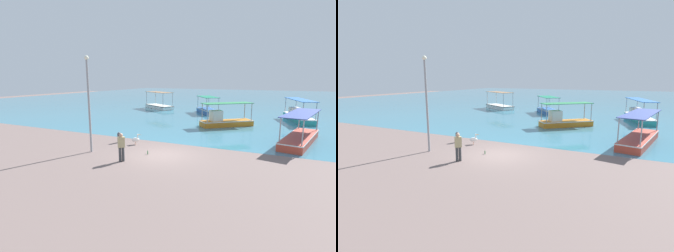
{
  "view_description": "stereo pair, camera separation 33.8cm",
  "coord_description": "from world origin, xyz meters",
  "views": [
    {
      "loc": [
        7.22,
        -14.38,
        4.88
      ],
      "look_at": [
        -0.94,
        2.78,
        1.34
      ],
      "focal_mm": 28.0,
      "sensor_mm": 36.0,
      "label": 1
    },
    {
      "loc": [
        7.53,
        -14.23,
        4.88
      ],
      "look_at": [
        -0.94,
        2.78,
        1.34
      ],
      "focal_mm": 28.0,
      "sensor_mm": 36.0,
      "label": 2
    }
  ],
  "objects": [
    {
      "name": "fisherman_standing",
      "position": [
        -1.6,
        -2.17,
        0.91
      ],
      "size": [
        0.45,
        0.43,
        1.69
      ],
      "color": "#393C3E",
      "rests_on": "ground"
    },
    {
      "name": "glass_bottle",
      "position": [
        -0.94,
        -0.27,
        0.11
      ],
      "size": [
        0.07,
        0.07,
        0.27
      ],
      "color": "#3F7F4C",
      "rests_on": "ground"
    },
    {
      "name": "fishing_boat_near_right",
      "position": [
        7.93,
        18.64,
        0.56
      ],
      "size": [
        3.41,
        7.15,
        2.45
      ],
      "color": "teal",
      "rests_on": "harbor_water"
    },
    {
      "name": "mooring_bollard",
      "position": [
        -4.43,
        1.5,
        0.43
      ],
      "size": [
        0.29,
        0.29,
        0.81
      ],
      "color": "#47474C",
      "rests_on": "ground"
    },
    {
      "name": "harbor_water",
      "position": [
        0.0,
        48.0,
        0.0
      ],
      "size": [
        110.0,
        90.0,
        0.0
      ],
      "primitive_type": "cube",
      "color": "teal",
      "rests_on": "ground"
    },
    {
      "name": "ground",
      "position": [
        0.0,
        0.0,
        0.0
      ],
      "size": [
        120.0,
        120.0,
        0.0
      ],
      "primitive_type": "plane",
      "color": "#725F5A"
    },
    {
      "name": "fishing_boat_near_left",
      "position": [
        1.18,
        11.7,
        0.59
      ],
      "size": [
        5.1,
        4.68,
        2.36
      ],
      "color": "orange",
      "rests_on": "harbor_water"
    },
    {
      "name": "pelican",
      "position": [
        -2.99,
        1.55,
        0.38
      ],
      "size": [
        0.76,
        0.5,
        0.8
      ],
      "color": "#E0997A",
      "rests_on": "ground"
    },
    {
      "name": "lamp_post",
      "position": [
        -4.62,
        -1.35,
        3.47
      ],
      "size": [
        0.28,
        0.28,
        6.22
      ],
      "color": "gray",
      "rests_on": "ground"
    },
    {
      "name": "fishing_boat_center",
      "position": [
        -3.35,
        20.67,
        0.46
      ],
      "size": [
        4.28,
        5.0,
        2.26
      ],
      "color": "#3466B1",
      "rests_on": "harbor_water"
    },
    {
      "name": "fishing_boat_far_right",
      "position": [
        7.93,
        7.09,
        0.47
      ],
      "size": [
        2.98,
        7.01,
        2.31
      ],
      "color": "#C6412E",
      "rests_on": "harbor_water"
    },
    {
      "name": "fishing_boat_far_left",
      "position": [
        -11.8,
        22.32,
        0.49
      ],
      "size": [
        5.8,
        4.61,
        2.61
      ],
      "color": "white",
      "rests_on": "harbor_water"
    }
  ]
}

